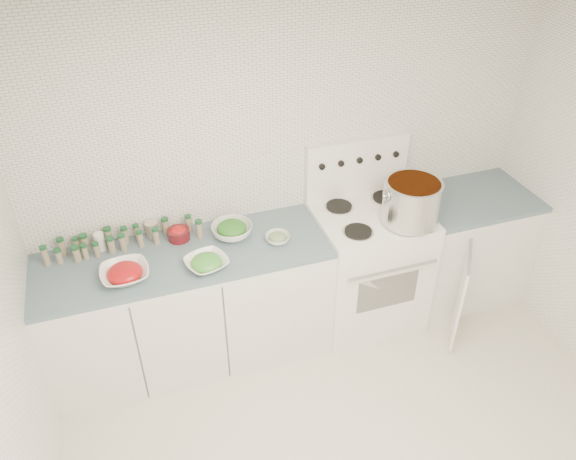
{
  "coord_description": "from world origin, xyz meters",
  "views": [
    {
      "loc": [
        -1.09,
        -1.66,
        3.07
      ],
      "look_at": [
        -0.14,
        1.14,
        0.97
      ],
      "focal_mm": 35.0,
      "sensor_mm": 36.0,
      "label": 1
    }
  ],
  "objects_px": {
    "stove": "(366,263)",
    "bowl_snowpea": "(207,263)",
    "bowl_tomato": "(125,273)",
    "stock_pot": "(412,200)"
  },
  "relations": [
    {
      "from": "stove",
      "to": "bowl_snowpea",
      "type": "relative_size",
      "value": 4.34
    },
    {
      "from": "stock_pot",
      "to": "bowl_tomato",
      "type": "relative_size",
      "value": 1.34
    },
    {
      "from": "stove",
      "to": "bowl_tomato",
      "type": "height_order",
      "value": "stove"
    },
    {
      "from": "stove",
      "to": "bowl_tomato",
      "type": "distance_m",
      "value": 1.73
    },
    {
      "from": "stove",
      "to": "bowl_snowpea",
      "type": "distance_m",
      "value": 1.28
    },
    {
      "from": "stove",
      "to": "stock_pot",
      "type": "xyz_separation_m",
      "value": [
        0.19,
        -0.17,
        0.61
      ]
    },
    {
      "from": "bowl_snowpea",
      "to": "stock_pot",
      "type": "bearing_deg",
      "value": 0.1
    },
    {
      "from": "stock_pot",
      "to": "bowl_tomato",
      "type": "bearing_deg",
      "value": 178.48
    },
    {
      "from": "stove",
      "to": "bowl_snowpea",
      "type": "bearing_deg",
      "value": -171.87
    },
    {
      "from": "bowl_snowpea",
      "to": "bowl_tomato",
      "type": "bearing_deg",
      "value": 173.86
    }
  ]
}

